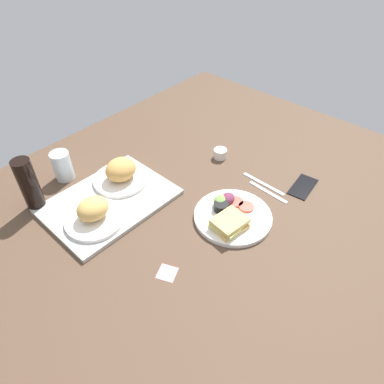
{
  "coord_description": "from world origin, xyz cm",
  "views": [
    {
      "loc": [
        -69.61,
        -60.1,
        89.31
      ],
      "look_at": [
        2.0,
        3.0,
        4.0
      ],
      "focal_mm": 32.81,
      "sensor_mm": 36.0,
      "label": 1
    }
  ],
  "objects": [
    {
      "name": "espresso_cup",
      "position": [
        30.15,
        11.74,
        2.0
      ],
      "size": [
        5.6,
        5.6,
        4.0
      ],
      "primitive_type": "cylinder",
      "color": "silver",
      "rests_on": "ground_plane"
    },
    {
      "name": "serving_tray",
      "position": [
        -19.23,
        24.94,
        0.8
      ],
      "size": [
        45.8,
        34.09,
        1.6
      ],
      "primitive_type": "cube",
      "rotation": [
        0.0,
        0.0,
        -0.02
      ],
      "color": "#B2B2AD",
      "rests_on": "ground_plane"
    },
    {
      "name": "knife",
      "position": [
        27.43,
        -11.95,
        0.25
      ],
      "size": [
        2.19,
        19.04,
        0.5
      ],
      "primitive_type": "cube",
      "rotation": [
        0.0,
        0.0,
        1.53
      ],
      "color": "#B7B7BC",
      "rests_on": "ground_plane"
    },
    {
      "name": "soda_bottle",
      "position": [
        -37.99,
        42.71,
        10.44
      ],
      "size": [
        6.4,
        6.4,
        20.88
      ],
      "primitive_type": "cylinder",
      "color": "black",
      "rests_on": "ground_plane"
    },
    {
      "name": "fork",
      "position": [
        24.43,
        -15.95,
        0.25
      ],
      "size": [
        2.43,
        17.05,
        0.5
      ],
      "primitive_type": "cube",
      "rotation": [
        0.0,
        0.0,
        1.51
      ],
      "color": "#B7B7BC",
      "rests_on": "ground_plane"
    },
    {
      "name": "cell_phone",
      "position": [
        36.01,
        -24.47,
        0.4
      ],
      "size": [
        15.06,
        8.64,
        0.8
      ],
      "primitive_type": "cube",
      "rotation": [
        0.0,
        0.0,
        0.1
      ],
      "color": "black",
      "rests_on": "ground_plane"
    },
    {
      "name": "bread_plate_near",
      "position": [
        -28.91,
        20.23,
        4.89
      ],
      "size": [
        20.29,
        20.29,
        8.94
      ],
      "color": "white",
      "rests_on": "serving_tray"
    },
    {
      "name": "sticky_note",
      "position": [
        -27.38,
        -12.81,
        0.06
      ],
      "size": [
        7.33,
        7.33,
        0.12
      ],
      "primitive_type": "cube",
      "rotation": [
        0.0,
        0.0,
        0.4
      ],
      "color": "pink",
      "rests_on": "ground_plane"
    },
    {
      "name": "plate_with_salad",
      "position": [
        3.76,
        -13.53,
        1.76
      ],
      "size": [
        27.34,
        27.34,
        5.4
      ],
      "color": "white",
      "rests_on": "ground_plane"
    },
    {
      "name": "bread_plate_far",
      "position": [
        -9.03,
        29.62,
        5.4
      ],
      "size": [
        21.17,
        21.17,
        9.77
      ],
      "color": "white",
      "rests_on": "serving_tray"
    },
    {
      "name": "ground_plane",
      "position": [
        0.0,
        0.0,
        -1.5
      ],
      "size": [
        190.0,
        150.0,
        3.0
      ],
      "primitive_type": "cube",
      "color": "#4C3828"
    },
    {
      "name": "drinking_glass",
      "position": [
        -21.57,
        49.64,
        5.92
      ],
      "size": [
        7.26,
        7.26,
        11.83
      ],
      "primitive_type": "cylinder",
      "color": "silver",
      "rests_on": "ground_plane"
    }
  ]
}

